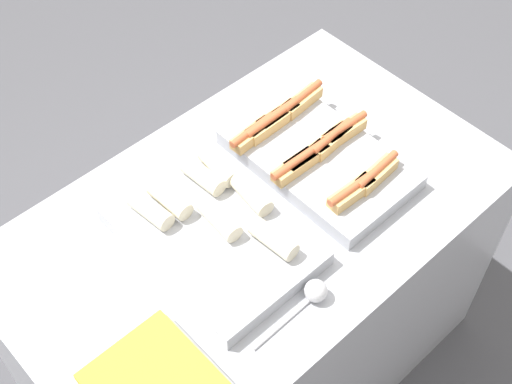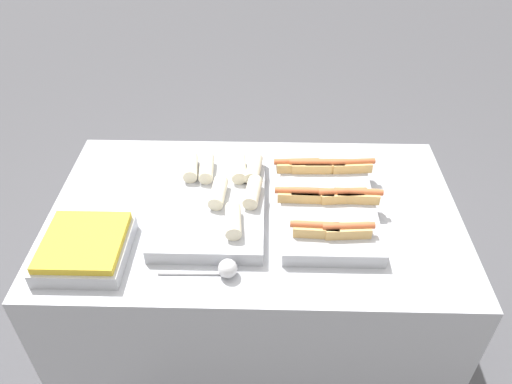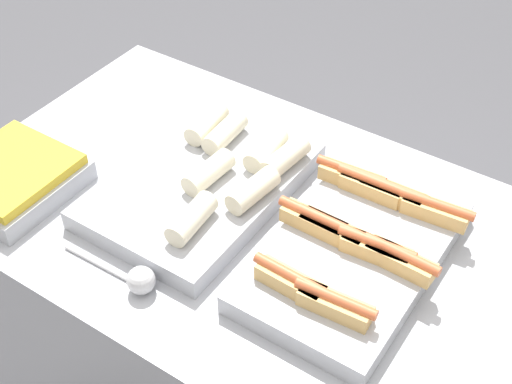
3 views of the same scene
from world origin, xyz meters
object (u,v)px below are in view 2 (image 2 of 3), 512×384
Objects in this scene: serving_spoon_near at (224,269)px; tray_side_front at (85,248)px; tray_wraps at (215,199)px; tray_hotdogs at (327,201)px.

tray_side_front is at bearing 170.90° from serving_spoon_near.
tray_wraps is 0.45m from tray_side_front.
serving_spoon_near is at bearing -79.85° from tray_wraps.
tray_hotdogs is 1.00× the size of tray_wraps.
serving_spoon_near is (0.44, -0.07, -0.01)m from tray_side_front.
tray_wraps reaches higher than tray_hotdogs.
tray_wraps reaches higher than tray_side_front.
tray_hotdogs is 2.19× the size of serving_spoon_near.
tray_side_front is at bearing -147.48° from tray_wraps.
serving_spoon_near is (0.06, -0.31, -0.01)m from tray_wraps.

